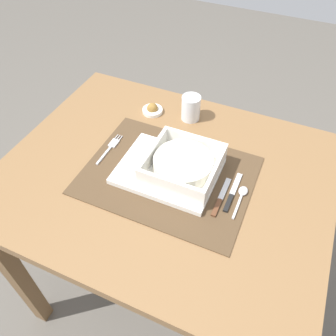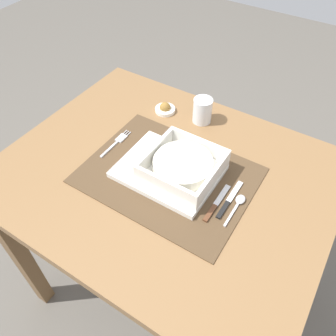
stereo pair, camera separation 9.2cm
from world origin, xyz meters
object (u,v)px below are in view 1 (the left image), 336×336
Objects in this scene: porridge_bowl at (183,165)px; bread_knife at (220,199)px; butter_knife at (232,194)px; spoon at (242,194)px; fork at (111,147)px; condiment_saucer at (152,110)px; drinking_glass at (191,109)px; dining_table at (165,197)px.

bread_knife is at bearing -18.35° from porridge_bowl.
spoon is at bearing 22.16° from butter_knife.
fork is at bearing 176.38° from porridge_bowl.
spoon is 1.65× the size of condiment_saucer.
spoon is 1.35× the size of drinking_glass.
bread_knife is 0.42m from condiment_saucer.
dining_table is at bearing -7.42° from fork.
condiment_saucer is (-0.13, -0.02, -0.03)m from drinking_glass.
condiment_saucer is (0.04, 0.21, 0.00)m from fork.
porridge_bowl is 0.26m from drinking_glass.
spoon is at bearing -45.72° from drinking_glass.
porridge_bowl is 1.71× the size of spoon.
dining_table is at bearing -169.82° from porridge_bowl.
drinking_glass is at bearing 94.90° from dining_table.
drinking_glass reaches higher than butter_knife.
butter_knife is at bearing 51.58° from bread_knife.
condiment_saucer is (-0.37, 0.23, 0.00)m from spoon.
dining_table is 0.29m from drinking_glass.
condiment_saucer is at bearing 131.79° from porridge_bowl.
dining_table is at bearing 171.56° from bread_knife.
porridge_bowl is at bearing 10.18° from dining_table.
dining_table is 0.22m from fork.
spoon reaches higher than butter_knife.
porridge_bowl reaches higher than dining_table.
bread_knife reaches higher than dining_table.
condiment_saucer is at bearing 145.11° from butter_knife.
bread_knife is (0.36, -0.06, 0.00)m from fork.
butter_knife is at bearing -4.33° from fork.
butter_knife is 1.03× the size of bread_knife.
butter_knife is 0.04m from bread_knife.
condiment_saucer is at bearing 79.63° from fork.
fork is 0.28m from drinking_glass.
dining_table is at bearing -177.75° from spoon.
dining_table is at bearing -85.10° from drinking_glass.
spoon is at bearing -31.55° from condiment_saucer.
dining_table is 0.25m from spoon.
butter_knife is (0.20, -0.00, 0.12)m from dining_table.
drinking_glass is at bearing 126.21° from bread_knife.
drinking_glass reaches higher than fork.
porridge_bowl is at bearing 179.62° from spoon.
spoon is at bearing 40.11° from bread_knife.
condiment_saucer is at bearing 142.55° from bread_knife.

